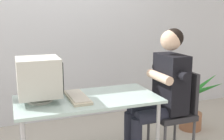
# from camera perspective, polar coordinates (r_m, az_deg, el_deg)

# --- Properties ---
(wall_back) EXTENTS (8.00, 0.10, 3.00)m
(wall_back) POSITION_cam_1_polar(r_m,az_deg,el_deg) (3.94, -6.52, 11.63)
(wall_back) COLOR silver
(wall_back) RESTS_ON ground_plane
(desk) EXTENTS (1.33, 0.67, 0.72)m
(desk) POSITION_cam_1_polar(r_m,az_deg,el_deg) (2.65, -4.97, -6.93)
(desk) COLOR #B7B7BC
(desk) RESTS_ON ground_plane
(crt_monitor) EXTENTS (0.38, 0.35, 0.40)m
(crt_monitor) POSITION_cam_1_polar(r_m,az_deg,el_deg) (2.55, -14.75, -1.48)
(crt_monitor) COLOR silver
(crt_monitor) RESTS_ON desk
(keyboard) EXTENTS (0.18, 0.48, 0.03)m
(keyboard) POSITION_cam_1_polar(r_m,az_deg,el_deg) (2.62, -7.17, -5.51)
(keyboard) COLOR beige
(keyboard) RESTS_ON desk
(office_chair) EXTENTS (0.41, 0.41, 0.89)m
(office_chair) POSITION_cam_1_polar(r_m,az_deg,el_deg) (3.10, 13.15, -7.53)
(office_chair) COLOR #4C4C51
(office_chair) RESTS_ON ground_plane
(person_seated) EXTENTS (0.72, 0.60, 1.35)m
(person_seated) POSITION_cam_1_polar(r_m,az_deg,el_deg) (2.93, 10.36, -3.62)
(person_seated) COLOR black
(person_seated) RESTS_ON ground_plane
(potted_plant) EXTENTS (0.79, 0.79, 0.85)m
(potted_plant) POSITION_cam_1_polar(r_m,az_deg,el_deg) (3.77, 16.00, -6.76)
(potted_plant) COLOR #9E6647
(potted_plant) RESTS_ON ground_plane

